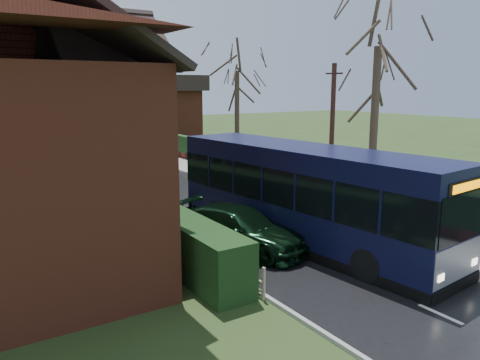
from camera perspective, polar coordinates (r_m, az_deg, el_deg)
ground at (r=16.58m, az=5.71°, el=-8.00°), size 140.00×140.00×0.00m
road at (r=24.88m, az=-8.75°, el=-1.49°), size 6.00×100.00×0.02m
pavement at (r=26.83m, az=-0.45°, el=-0.29°), size 2.50×100.00×0.14m
kerb_right at (r=26.22m, az=-2.66°, el=-0.58°), size 0.12×100.00×0.14m
kerb_left at (r=23.83m, az=-15.45°, el=-2.24°), size 0.12×100.00×0.10m
front_hedge at (r=18.78m, az=-13.42°, el=-3.40°), size 1.20×16.00×1.60m
picket_fence at (r=19.12m, az=-11.25°, el=-4.13°), size 0.10×16.00×0.90m
right_wall_hedge at (r=27.50m, az=2.28°, el=2.00°), size 0.60×50.00×1.80m
bus at (r=16.63m, az=7.94°, el=-1.90°), size 3.70×11.47×3.42m
car_silver at (r=23.00m, az=-14.31°, el=-1.17°), size 1.63×3.79×1.27m
car_green at (r=15.95m, az=-0.17°, el=-5.97°), size 3.92×5.43×1.46m
car_distant at (r=58.55m, az=-22.36°, el=5.84°), size 2.45×4.70×1.47m
bus_stop_sign at (r=21.12m, az=5.80°, el=1.41°), size 0.15×0.43×2.82m
telegraph_pole at (r=22.60m, az=11.14°, el=5.61°), size 0.36×0.81×6.53m
tree_right_near at (r=21.13m, az=16.59°, el=16.67°), size 4.72×4.72×10.18m
tree_right_far at (r=35.11m, az=-0.38°, el=13.89°), size 4.88×4.88×9.43m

